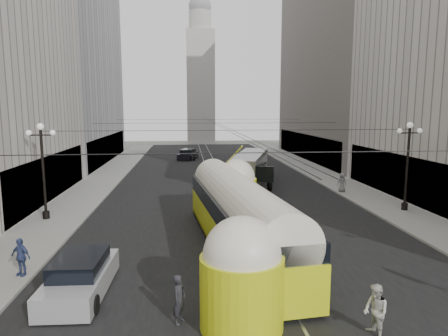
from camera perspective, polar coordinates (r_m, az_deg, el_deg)
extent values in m
cube|color=black|center=(42.25, -0.99, -1.69)|extent=(20.00, 85.00, 0.02)
cube|color=gray|center=(46.42, -16.27, -1.02)|extent=(4.00, 72.00, 0.15)
cube|color=gray|center=(48.01, 13.11, -0.59)|extent=(4.00, 72.00, 0.15)
cube|color=gray|center=(42.20, -2.01, -1.71)|extent=(0.12, 85.00, 0.04)
cube|color=gray|center=(42.31, 0.02, -1.68)|extent=(0.12, 85.00, 0.04)
cube|color=black|center=(35.15, -23.35, -1.15)|extent=(0.10, 18.00, 3.60)
cube|color=#999999|center=(59.77, -22.40, 14.13)|extent=(12.00, 28.00, 28.00)
cube|color=black|center=(58.26, -16.12, 2.76)|extent=(0.10, 25.20, 3.60)
cube|color=black|center=(35.83, 23.41, -0.98)|extent=(0.10, 18.00, 3.60)
cube|color=#514C47|center=(62.08, 17.30, 16.01)|extent=(12.00, 32.00, 32.00)
cube|color=black|center=(59.75, 11.43, 3.06)|extent=(0.10, 28.80, 3.60)
cube|color=#B2AFA8|center=(89.14, -3.37, 11.37)|extent=(6.00, 6.00, 24.00)
cylinder|color=#B2AFA8|center=(90.94, -3.46, 20.22)|extent=(4.80, 4.80, 4.00)
sphere|color=gray|center=(91.59, -3.47, 22.03)|extent=(4.80, 4.80, 4.80)
cylinder|color=black|center=(28.90, -24.38, -0.85)|extent=(0.18, 0.18, 6.00)
cylinder|color=black|center=(29.43, -24.06, -6.14)|extent=(0.44, 0.44, 0.50)
cylinder|color=black|center=(28.63, -24.70, 4.30)|extent=(1.60, 0.08, 0.08)
sphere|color=white|center=(28.60, -24.77, 5.39)|extent=(0.44, 0.44, 0.44)
sphere|color=white|center=(28.88, -26.13, 4.53)|extent=(0.36, 0.36, 0.36)
sphere|color=white|center=(28.38, -23.29, 4.66)|extent=(0.36, 0.36, 0.36)
cylinder|color=black|center=(31.51, 24.69, -0.15)|extent=(0.18, 0.18, 6.00)
cylinder|color=black|center=(32.01, 24.38, -5.02)|extent=(0.44, 0.44, 0.50)
cylinder|color=black|center=(31.27, 24.98, 4.57)|extent=(1.60, 0.08, 0.08)
sphere|color=white|center=(31.24, 25.04, 5.57)|extent=(0.44, 0.44, 0.44)
sphere|color=white|center=(30.89, 23.79, 4.88)|extent=(0.36, 0.36, 0.36)
sphere|color=white|center=(31.64, 26.17, 4.80)|extent=(0.36, 0.36, 0.36)
cylinder|color=black|center=(13.42, 8.22, 2.20)|extent=(25.00, 0.03, 0.03)
cylinder|color=black|center=(27.19, 1.30, 5.41)|extent=(25.00, 0.03, 0.03)
cylinder|color=black|center=(41.11, -0.96, 6.44)|extent=(25.00, 0.03, 0.03)
cylinder|color=black|center=(55.07, -2.08, 6.95)|extent=(25.00, 0.03, 0.03)
cylinder|color=black|center=(45.11, -1.35, 6.37)|extent=(0.03, 72.00, 0.03)
cylinder|color=black|center=(45.14, -0.84, 6.37)|extent=(0.03, 72.00, 0.03)
cube|color=#C2CE11|center=(21.35, 2.02, -8.67)|extent=(4.57, 15.65, 1.87)
cube|color=black|center=(21.63, 2.01, -10.90)|extent=(4.52, 15.19, 0.33)
cube|color=black|center=(21.03, 2.04, -5.51)|extent=(4.56, 15.42, 0.94)
cylinder|color=silver|center=(20.95, 2.04, -4.63)|extent=(4.21, 15.38, 2.53)
cylinder|color=#C2CE11|center=(14.21, 2.54, -17.31)|extent=(2.86, 2.86, 2.53)
sphere|color=silver|center=(13.69, 2.58, -12.32)|extent=(2.64, 2.64, 2.64)
cylinder|color=#C2CE11|center=(28.69, 1.77, -3.98)|extent=(2.86, 2.86, 2.53)
sphere|color=silver|center=(28.44, 1.79, -1.37)|extent=(2.64, 2.64, 2.64)
sphere|color=#FFF2BF|center=(13.34, 2.66, -20.74)|extent=(0.36, 0.36, 0.36)
cube|color=#95979A|center=(40.23, 3.71, -0.02)|extent=(5.71, 12.01, 2.95)
cube|color=black|center=(40.17, 3.71, 0.67)|extent=(5.61, 11.62, 1.08)
cube|color=black|center=(34.49, 5.23, -0.88)|extent=(2.20, 0.74, 1.38)
cylinder|color=black|center=(36.38, 2.75, -2.57)|extent=(0.30, 0.98, 0.98)
cylinder|color=black|center=(36.80, 6.55, -2.49)|extent=(0.30, 0.98, 0.98)
cylinder|color=black|center=(44.09, 1.31, -0.62)|extent=(0.30, 0.98, 0.98)
cylinder|color=black|center=(44.44, 4.46, -0.57)|extent=(0.30, 0.98, 0.98)
cube|color=silver|center=(17.75, -19.80, -14.96)|extent=(2.23, 5.10, 0.89)
cube|color=black|center=(17.52, -19.91, -13.06)|extent=(1.91, 2.83, 0.84)
cylinder|color=black|center=(16.60, -24.57, -17.61)|extent=(0.22, 0.72, 0.72)
cylinder|color=black|center=(16.10, -17.97, -18.08)|extent=(0.22, 0.72, 0.72)
cylinder|color=black|center=(19.59, -21.22, -13.35)|extent=(0.22, 0.72, 0.72)
cylinder|color=black|center=(19.17, -15.70, -13.57)|extent=(0.22, 0.72, 0.72)
cube|color=white|center=(52.38, 2.88, 0.77)|extent=(3.25, 4.58, 0.75)
cube|color=black|center=(52.31, 2.89, 1.35)|extent=(2.32, 2.74, 0.71)
cylinder|color=black|center=(50.88, 2.24, 0.38)|extent=(0.22, 0.60, 0.60)
cylinder|color=black|center=(51.11, 3.98, 0.40)|extent=(0.22, 0.60, 0.60)
cylinder|color=black|center=(53.71, 1.83, 0.81)|extent=(0.22, 0.60, 0.60)
cylinder|color=black|center=(53.93, 3.49, 0.83)|extent=(0.22, 0.60, 0.60)
cube|color=black|center=(59.69, -5.16, 1.75)|extent=(3.25, 5.17, 0.85)
cube|color=black|center=(59.63, -5.17, 2.33)|extent=(2.42, 3.03, 0.81)
cylinder|color=black|center=(58.10, -6.03, 1.39)|extent=(0.22, 0.68, 0.68)
cylinder|color=black|center=(58.10, -4.28, 1.41)|extent=(0.22, 0.68, 0.68)
cylinder|color=black|center=(61.34, -6.00, 1.76)|extent=(0.22, 0.68, 0.68)
cylinder|color=black|center=(61.35, -4.34, 1.78)|extent=(0.22, 0.68, 0.68)
imported|color=#222228|center=(14.70, -6.39, -18.11)|extent=(0.66, 0.76, 1.76)
imported|color=#B9B9AD|center=(14.68, 20.84, -18.60)|extent=(0.76, 0.93, 1.80)
imported|color=slate|center=(36.85, 16.49, -1.98)|extent=(0.83, 0.52, 1.68)
imported|color=navy|center=(20.09, -27.06, -11.22)|extent=(1.13, 0.92, 1.69)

